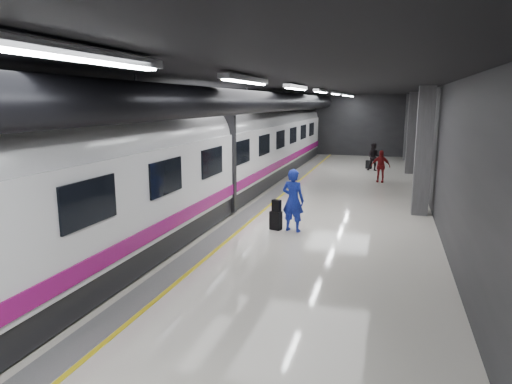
% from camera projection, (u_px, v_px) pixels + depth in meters
% --- Properties ---
extents(ground, '(40.00, 40.00, 0.00)m').
position_uv_depth(ground, '(283.00, 218.00, 15.77)').
color(ground, beige).
rests_on(ground, ground).
extents(platform_hall, '(10.02, 40.02, 4.51)m').
position_uv_depth(platform_hall, '(282.00, 114.00, 16.07)').
color(platform_hall, black).
rests_on(platform_hall, ground).
extents(train, '(3.05, 38.00, 4.05)m').
position_uv_depth(train, '(195.00, 156.00, 16.28)').
color(train, black).
rests_on(train, ground).
extents(traveler_main, '(0.79, 0.60, 1.95)m').
position_uv_depth(traveler_main, '(293.00, 200.00, 14.04)').
color(traveler_main, blue).
rests_on(traveler_main, ground).
extents(suitcase_main, '(0.41, 0.32, 0.59)m').
position_uv_depth(suitcase_main, '(276.00, 220.00, 14.33)').
color(suitcase_main, black).
rests_on(suitcase_main, ground).
extents(shoulder_bag, '(0.32, 0.24, 0.37)m').
position_uv_depth(shoulder_bag, '(276.00, 206.00, 14.24)').
color(shoulder_bag, black).
rests_on(shoulder_bag, suitcase_main).
extents(traveler_far_a, '(0.81, 0.64, 1.62)m').
position_uv_depth(traveler_far_a, '(374.00, 157.00, 26.47)').
color(traveler_far_a, black).
rests_on(traveler_far_a, ground).
extents(traveler_far_b, '(0.96, 0.45, 1.60)m').
position_uv_depth(traveler_far_b, '(381.00, 166.00, 22.77)').
color(traveler_far_b, maroon).
rests_on(traveler_far_b, ground).
extents(suitcase_far, '(0.39, 0.32, 0.50)m').
position_uv_depth(suitcase_far, '(369.00, 164.00, 27.52)').
color(suitcase_far, black).
rests_on(suitcase_far, ground).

